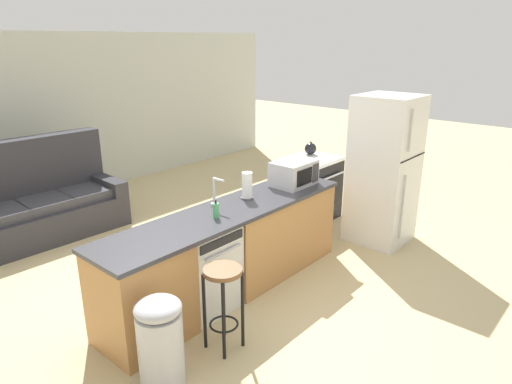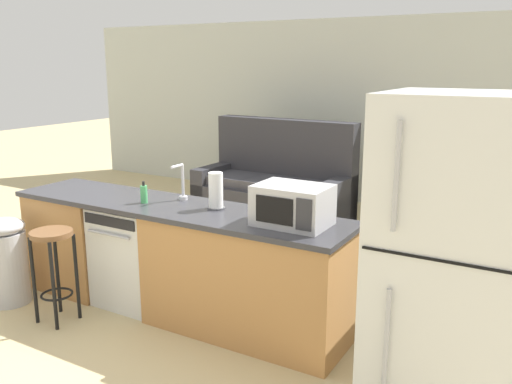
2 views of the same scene
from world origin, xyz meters
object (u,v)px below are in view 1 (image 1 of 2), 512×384
object	(u,v)px
microwave	(294,173)
paper_towel_roll	(247,186)
kettle	(311,149)
couch	(40,206)
soap_bottle	(216,210)
bar_stool	(223,291)
trash_bin	(160,343)
dishwasher	(201,267)
refrigerator	(384,170)
stove_range	(310,188)

from	to	relation	value
microwave	paper_towel_roll	bearing A→B (deg)	172.80
kettle	couch	size ratio (longest dim) A/B	0.10
couch	kettle	bearing A→B (deg)	-36.71
microwave	kettle	world-z (taller)	microwave
microwave	couch	bearing A→B (deg)	119.85
soap_bottle	bar_stool	xyz separation A→B (m)	(-0.46, -0.54, -0.44)
soap_bottle	bar_stool	distance (m)	0.84
paper_towel_roll	couch	xyz separation A→B (m)	(-0.97, 2.82, -0.64)
paper_towel_roll	bar_stool	size ratio (longest dim) A/B	0.38
trash_bin	soap_bottle	bearing A→B (deg)	25.44
paper_towel_roll	bar_stool	xyz separation A→B (m)	(-1.06, -0.69, -0.50)
bar_stool	trash_bin	xyz separation A→B (m)	(-0.63, 0.02, -0.16)
soap_bottle	bar_stool	bearing A→B (deg)	-130.35
dishwasher	trash_bin	bearing A→B (deg)	-148.20
refrigerator	couch	size ratio (longest dim) A/B	0.92
stove_range	paper_towel_roll	bearing A→B (deg)	-165.95
stove_range	bar_stool	xyz separation A→B (m)	(-2.90, -1.15, 0.08)
trash_bin	microwave	bearing A→B (deg)	13.59
kettle	refrigerator	bearing A→B (deg)	-97.83
soap_bottle	kettle	bearing A→B (deg)	15.77
kettle	microwave	bearing A→B (deg)	-152.74
microwave	bar_stool	xyz separation A→B (m)	(-1.75, -0.60, -0.50)
kettle	couch	xyz separation A→B (m)	(-2.99, 2.23, -0.59)
stove_range	soap_bottle	world-z (taller)	soap_bottle
kettle	soap_bottle	bearing A→B (deg)	-164.23
trash_bin	paper_towel_roll	bearing A→B (deg)	21.49
dishwasher	couch	world-z (taller)	couch
microwave	bar_stool	bearing A→B (deg)	-161.08
refrigerator	soap_bottle	bearing A→B (deg)	168.62
paper_towel_roll	trash_bin	bearing A→B (deg)	-158.51
refrigerator	trash_bin	world-z (taller)	refrigerator
paper_towel_roll	trash_bin	distance (m)	1.93
dishwasher	paper_towel_roll	size ratio (longest dim) A/B	2.98
trash_bin	kettle	bearing A→B (deg)	18.75
microwave	paper_towel_roll	xyz separation A→B (m)	(-0.70, 0.09, -0.00)
refrigerator	kettle	bearing A→B (deg)	82.17
soap_bottle	couch	xyz separation A→B (m)	(-0.38, 2.97, -0.58)
paper_towel_roll	kettle	size ratio (longest dim) A/B	1.38
microwave	paper_towel_roll	distance (m)	0.70
microwave	trash_bin	world-z (taller)	microwave
paper_towel_roll	bar_stool	bearing A→B (deg)	-146.91
dishwasher	bar_stool	world-z (taller)	dishwasher
paper_towel_roll	couch	world-z (taller)	couch
paper_towel_roll	kettle	bearing A→B (deg)	16.38
trash_bin	couch	distance (m)	3.56
stove_range	soap_bottle	distance (m)	2.57
dishwasher	soap_bottle	size ratio (longest dim) A/B	4.77
couch	bar_stool	bearing A→B (deg)	-91.32
dishwasher	kettle	bearing A→B (deg)	13.78
bar_stool	refrigerator	bearing A→B (deg)	1.02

